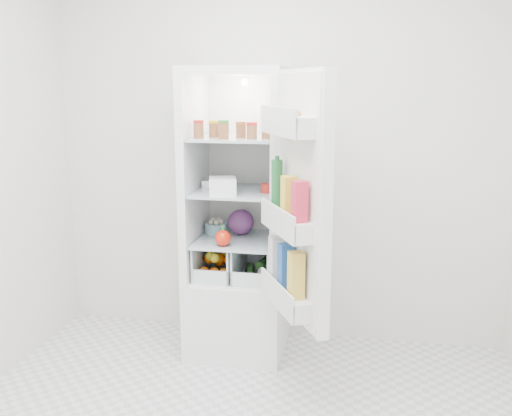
% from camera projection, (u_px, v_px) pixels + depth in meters
% --- Properties ---
extents(room_walls, '(3.02, 3.02, 2.61)m').
position_uv_depth(room_walls, '(218.00, 112.00, 2.24)').
color(room_walls, silver).
rests_on(room_walls, ground).
extents(refrigerator, '(0.60, 0.60, 1.80)m').
position_uv_depth(refrigerator, '(240.00, 248.00, 3.67)').
color(refrigerator, white).
rests_on(refrigerator, ground).
extents(shelf_low, '(0.49, 0.53, 0.01)m').
position_uv_depth(shelf_low, '(238.00, 240.00, 3.59)').
color(shelf_low, '#ACBFC9').
rests_on(shelf_low, refrigerator).
extents(shelf_mid, '(0.49, 0.53, 0.02)m').
position_uv_depth(shelf_mid, '(237.00, 191.00, 3.53)').
color(shelf_mid, '#ACBFC9').
rests_on(shelf_mid, refrigerator).
extents(shelf_top, '(0.49, 0.53, 0.02)m').
position_uv_depth(shelf_top, '(237.00, 138.00, 3.46)').
color(shelf_top, '#ACBFC9').
rests_on(shelf_top, refrigerator).
extents(crisper_left, '(0.23, 0.46, 0.22)m').
position_uv_depth(crisper_left, '(219.00, 258.00, 3.64)').
color(crisper_left, silver).
rests_on(crisper_left, refrigerator).
extents(crisper_right, '(0.23, 0.46, 0.22)m').
position_uv_depth(crisper_right, '(257.00, 260.00, 3.60)').
color(crisper_right, silver).
rests_on(crisper_right, refrigerator).
extents(condiment_jars, '(0.46, 0.16, 0.08)m').
position_uv_depth(condiment_jars, '(233.00, 131.00, 3.34)').
color(condiment_jars, '#B21919').
rests_on(condiment_jars, shelf_top).
extents(squeeze_bottle, '(0.06, 0.06, 0.18)m').
position_uv_depth(squeeze_bottle, '(261.00, 121.00, 3.54)').
color(squeeze_bottle, white).
rests_on(squeeze_bottle, shelf_top).
extents(tub_white, '(0.19, 0.19, 0.10)m').
position_uv_depth(tub_white, '(223.00, 186.00, 3.37)').
color(tub_white, white).
rests_on(tub_white, shelf_mid).
extents(tub_cream, '(0.12, 0.12, 0.06)m').
position_uv_depth(tub_cream, '(226.00, 184.00, 3.55)').
color(tub_cream, silver).
rests_on(tub_cream, shelf_mid).
extents(tin_red, '(0.09, 0.09, 0.05)m').
position_uv_depth(tin_red, '(267.00, 188.00, 3.44)').
color(tin_red, red).
rests_on(tin_red, shelf_mid).
extents(foil_tray, '(0.19, 0.15, 0.04)m').
position_uv_depth(foil_tray, '(216.00, 183.00, 3.65)').
color(foil_tray, silver).
rests_on(foil_tray, shelf_mid).
extents(red_cabbage, '(0.17, 0.17, 0.17)m').
position_uv_depth(red_cabbage, '(241.00, 222.00, 3.67)').
color(red_cabbage, '#571E57').
rests_on(red_cabbage, shelf_low).
extents(bell_pepper, '(0.10, 0.10, 0.10)m').
position_uv_depth(bell_pepper, '(223.00, 238.00, 3.41)').
color(bell_pepper, red).
rests_on(bell_pepper, shelf_low).
extents(mushroom_bowl, '(0.17, 0.17, 0.07)m').
position_uv_depth(mushroom_bowl, '(216.00, 228.00, 3.71)').
color(mushroom_bowl, '#82B6C3').
rests_on(mushroom_bowl, shelf_low).
extents(citrus_pile, '(0.20, 0.31, 0.16)m').
position_uv_depth(citrus_pile, '(217.00, 263.00, 3.61)').
color(citrus_pile, orange).
rests_on(citrus_pile, refrigerator).
extents(veg_pile, '(0.16, 0.30, 0.10)m').
position_uv_depth(veg_pile, '(257.00, 268.00, 3.60)').
color(veg_pile, '#214717').
rests_on(veg_pile, refrigerator).
extents(fridge_door, '(0.41, 0.57, 1.30)m').
position_uv_depth(fridge_door, '(298.00, 205.00, 2.92)').
color(fridge_door, white).
rests_on(fridge_door, refrigerator).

